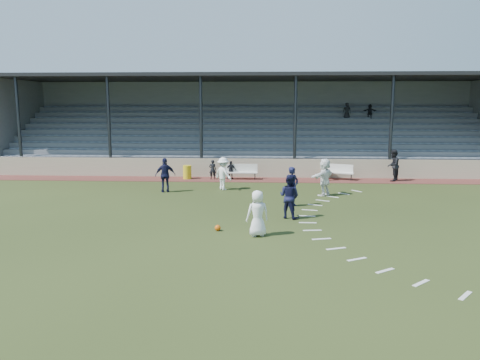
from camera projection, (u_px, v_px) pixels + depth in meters
name	position (u px, v px, depth m)	size (l,w,h in m)	color
ground	(237.00, 222.00, 18.82)	(90.00, 90.00, 0.00)	#283515
cinder_track	(247.00, 180.00, 29.16)	(34.00, 2.00, 0.02)	#532521
retaining_wall	(248.00, 168.00, 30.10)	(34.00, 0.18, 1.20)	#B6A98C
bench_left	(241.00, 170.00, 29.23)	(2.00, 0.47, 0.95)	silver
bench_right	(337.00, 170.00, 29.16)	(2.01, 1.14, 0.95)	silver
trash_bin	(187.00, 172.00, 29.39)	(0.53, 0.53, 0.84)	gold
football	(218.00, 228.00, 17.49)	(0.23, 0.23, 0.23)	#CD550C
player_white_lead	(258.00, 213.00, 16.70)	(0.81, 0.53, 1.67)	white
player_navy_lead	(293.00, 187.00, 21.57)	(0.67, 0.44, 1.83)	#131536
player_navy_mid	(289.00, 196.00, 19.30)	(0.89, 0.69, 1.83)	#131536
player_white_wing	(223.00, 174.00, 25.69)	(1.15, 0.66, 1.79)	white
player_navy_wing	(165.00, 175.00, 25.01)	(1.08, 0.45, 1.84)	#131536
player_white_back	(324.00, 177.00, 24.08)	(1.79, 0.57, 1.93)	white
official	(393.00, 165.00, 28.46)	(0.94, 0.73, 1.93)	black
sub_left_near	(213.00, 170.00, 29.21)	(0.44, 0.29, 1.22)	black
sub_left_far	(231.00, 170.00, 29.30)	(0.67, 0.28, 1.14)	black
sub_right	(326.00, 172.00, 28.69)	(0.69, 0.40, 1.07)	black
grandstand	(250.00, 138.00, 34.49)	(34.60, 9.00, 6.61)	gray
penalty_arc	(340.00, 223.00, 18.60)	(3.89, 14.63, 0.01)	silver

